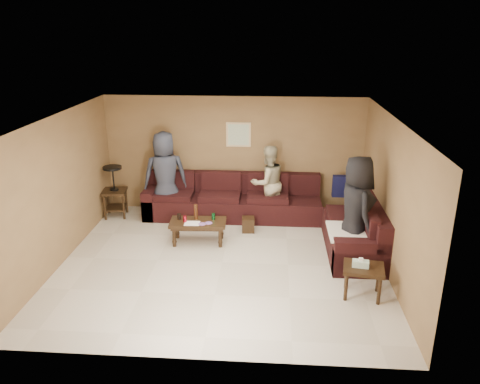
% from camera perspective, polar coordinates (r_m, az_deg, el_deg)
% --- Properties ---
extents(room, '(5.60, 5.50, 2.50)m').
position_cam_1_polar(room, '(7.55, -2.36, 2.61)').
color(room, beige).
rests_on(room, ground).
extents(sectional_sofa, '(4.65, 2.90, 0.97)m').
position_cam_1_polar(sectional_sofa, '(9.39, 3.73, -2.59)').
color(sectional_sofa, black).
rests_on(sectional_sofa, ground).
extents(coffee_table, '(1.06, 0.57, 0.71)m').
position_cam_1_polar(coffee_table, '(8.78, -5.17, -3.93)').
color(coffee_table, black).
rests_on(coffee_table, ground).
extents(end_table_left, '(0.55, 0.55, 1.11)m').
position_cam_1_polar(end_table_left, '(10.23, -15.06, 0.18)').
color(end_table_left, black).
rests_on(end_table_left, ground).
extents(side_table_right, '(0.66, 0.57, 0.64)m').
position_cam_1_polar(side_table_right, '(7.30, 14.77, -9.29)').
color(side_table_right, black).
rests_on(side_table_right, ground).
extents(waste_bin, '(0.26, 0.26, 0.29)m').
position_cam_1_polar(waste_bin, '(9.30, 1.00, -3.98)').
color(waste_bin, black).
rests_on(waste_bin, ground).
extents(wall_art, '(0.52, 0.04, 0.52)m').
position_cam_1_polar(wall_art, '(9.92, -0.19, 7.01)').
color(wall_art, '#CEB481').
rests_on(wall_art, ground).
extents(person_left, '(1.04, 0.83, 1.85)m').
position_cam_1_polar(person_left, '(9.85, -9.09, 2.01)').
color(person_left, '#2C303E').
rests_on(person_left, ground).
extents(person_middle, '(0.96, 0.89, 1.58)m').
position_cam_1_polar(person_middle, '(9.72, 3.42, 1.14)').
color(person_middle, tan).
rests_on(person_middle, ground).
extents(person_right, '(0.81, 1.04, 1.88)m').
position_cam_1_polar(person_right, '(8.12, 13.93, -2.15)').
color(person_right, black).
rests_on(person_right, ground).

